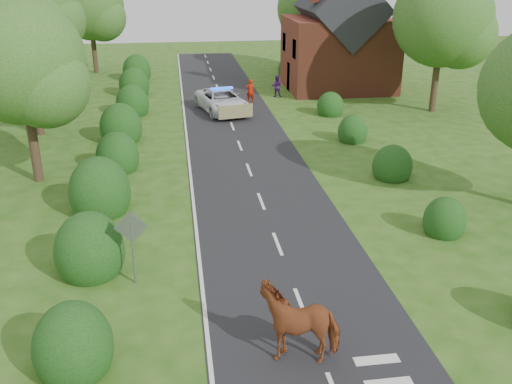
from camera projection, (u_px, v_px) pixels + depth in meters
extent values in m
plane|color=#2A5312|center=(301.00, 305.00, 17.21)|extent=(120.00, 120.00, 0.00)
cube|color=black|center=(242.00, 151.00, 30.95)|extent=(6.00, 70.00, 0.02)
cube|color=white|center=(301.00, 304.00, 17.20)|extent=(0.12, 1.80, 0.01)
cube|color=white|center=(278.00, 244.00, 20.87)|extent=(0.12, 1.80, 0.01)
cube|color=white|center=(261.00, 201.00, 24.53)|extent=(0.12, 1.80, 0.01)
cube|color=white|center=(249.00, 170.00, 28.20)|extent=(0.12, 1.80, 0.01)
cube|color=white|center=(240.00, 146.00, 31.86)|extent=(0.12, 1.80, 0.01)
cube|color=white|center=(232.00, 126.00, 35.52)|extent=(0.12, 1.80, 0.01)
cube|color=white|center=(226.00, 111.00, 39.19)|extent=(0.12, 1.80, 0.01)
cube|color=white|center=(221.00, 98.00, 42.85)|extent=(0.12, 1.80, 0.01)
cube|color=white|center=(217.00, 87.00, 46.52)|extent=(0.12, 1.80, 0.01)
cube|color=white|center=(214.00, 77.00, 50.18)|extent=(0.12, 1.80, 0.01)
cube|color=white|center=(210.00, 69.00, 53.85)|extent=(0.12, 1.80, 0.01)
cube|color=white|center=(208.00, 62.00, 57.51)|extent=(0.12, 1.80, 0.01)
cube|color=white|center=(205.00, 56.00, 61.18)|extent=(0.12, 1.80, 0.01)
cube|color=white|center=(188.00, 153.00, 30.56)|extent=(0.12, 70.00, 0.01)
cube|color=white|center=(389.00, 383.00, 14.00)|extent=(1.20, 0.35, 0.01)
cube|color=white|center=(377.00, 360.00, 14.82)|extent=(1.20, 0.35, 0.01)
ellipsoid|color=black|center=(73.00, 347.00, 14.30)|extent=(2.00, 2.10, 2.40)
ellipsoid|color=black|center=(90.00, 251.00, 18.83)|extent=(2.30, 2.41, 2.70)
ellipsoid|color=black|center=(100.00, 192.00, 23.35)|extent=(2.50, 2.62, 3.00)
ellipsoid|color=black|center=(118.00, 156.00, 28.02)|extent=(2.10, 2.20, 2.50)
ellipsoid|color=black|center=(121.00, 128.00, 32.54)|extent=(2.40, 2.52, 2.80)
ellipsoid|color=black|center=(132.00, 104.00, 38.10)|extent=(2.20, 2.31, 2.60)
ellipsoid|color=black|center=(134.00, 85.00, 43.56)|extent=(2.30, 2.41, 2.70)
ellipsoid|color=black|center=(137.00, 71.00, 49.04)|extent=(2.40, 2.52, 2.80)
ellipsoid|color=black|center=(444.00, 221.00, 21.52)|extent=(1.60, 1.68, 1.90)
ellipsoid|color=black|center=(392.00, 166.00, 27.02)|extent=(1.90, 2.00, 2.10)
ellipsoid|color=black|center=(353.00, 132.00, 32.51)|extent=(1.70, 1.78, 2.00)
ellipsoid|color=black|center=(330.00, 107.00, 38.05)|extent=(1.80, 1.89, 2.00)
ellipsoid|color=black|center=(287.00, 70.00, 50.85)|extent=(1.70, 1.78, 2.00)
cylinder|color=#332316|center=(33.00, 140.00, 26.14)|extent=(0.44, 0.44, 3.96)
sphere|color=#175619|center=(21.00, 61.00, 24.78)|extent=(5.60, 5.60, 5.60)
sphere|color=olive|center=(45.00, 83.00, 24.74)|extent=(3.92, 3.92, 3.92)
cylinder|color=#332316|center=(36.00, 103.00, 33.32)|extent=(0.44, 0.44, 3.74)
sphere|color=#175619|center=(28.00, 44.00, 32.03)|extent=(5.60, 5.60, 5.60)
sphere|color=olive|center=(46.00, 60.00, 31.97)|extent=(3.92, 3.92, 3.92)
cylinder|color=#332316|center=(43.00, 65.00, 42.07)|extent=(0.44, 0.44, 4.84)
sphere|color=#175619|center=(34.00, 3.00, 40.41)|extent=(6.80, 6.80, 6.80)
sphere|color=olive|center=(52.00, 20.00, 40.36)|extent=(4.76, 4.76, 4.76)
cylinder|color=#332316|center=(94.00, 49.00, 51.69)|extent=(0.44, 0.44, 4.18)
sphere|color=#175619|center=(90.00, 6.00, 50.25)|extent=(6.00, 6.00, 6.00)
sphere|color=olive|center=(102.00, 17.00, 50.20)|extent=(4.20, 4.20, 4.20)
cylinder|color=#332316|center=(435.00, 79.00, 38.37)|extent=(0.44, 0.44, 4.40)
sphere|color=#175619|center=(443.00, 17.00, 36.85)|extent=(6.40, 6.40, 6.40)
sphere|color=olive|center=(462.00, 34.00, 36.79)|extent=(4.48, 4.48, 4.48)
cylinder|color=#332316|center=(309.00, 49.00, 52.46)|extent=(0.44, 0.44, 3.96)
sphere|color=#175619|center=(310.00, 9.00, 51.09)|extent=(6.00, 6.00, 6.00)
sphere|color=olive|center=(323.00, 19.00, 51.02)|extent=(4.20, 4.20, 4.20)
cylinder|color=gray|center=(133.00, 253.00, 17.97)|extent=(0.08, 0.08, 2.20)
cube|color=gray|center=(131.00, 227.00, 17.63)|extent=(1.06, 0.04, 1.06)
cube|color=brown|center=(338.00, 54.00, 44.90)|extent=(8.00, 7.00, 5.50)
cube|color=black|center=(341.00, 8.00, 43.59)|extent=(5.94, 7.40, 5.94)
imported|color=brown|center=(299.00, 324.00, 14.86)|extent=(2.58, 1.59, 1.73)
imported|color=white|center=(222.00, 101.00, 38.63)|extent=(3.76, 6.01, 1.55)
cube|color=yellow|center=(236.00, 112.00, 36.23)|extent=(2.26, 0.58, 0.85)
cube|color=blue|center=(222.00, 88.00, 38.31)|extent=(1.56, 0.62, 0.14)
imported|color=#B51A06|center=(250.00, 91.00, 41.28)|extent=(0.62, 0.41, 1.68)
imported|color=#391252|center=(277.00, 86.00, 42.89)|extent=(0.91, 0.77, 1.64)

